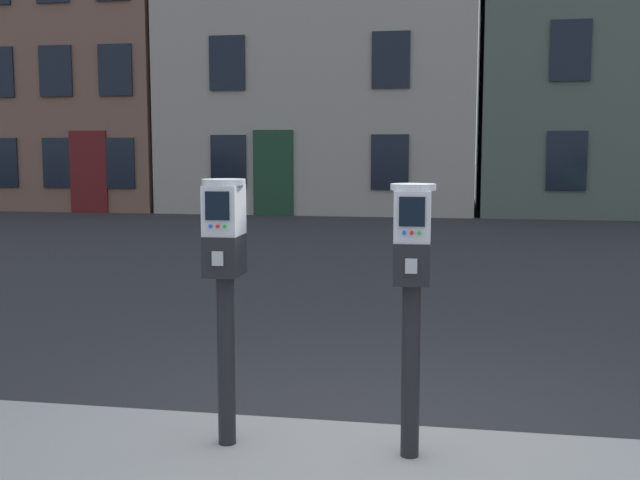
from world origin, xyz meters
TOP-DOWN VIEW (x-y plane):
  - ground_plane at (0.00, 0.00)m, footprint 160.00×160.00m
  - parking_meter_near_kerb at (-0.73, -0.23)m, footprint 0.22×0.25m
  - parking_meter_twin_adjacent at (0.20, -0.23)m, footprint 0.22×0.25m
  - townhouse_brick_corner at (-10.59, 17.75)m, footprint 6.47×6.04m
  - townhouse_brownstone at (-3.24, 17.41)m, footprint 8.01×5.34m
  - townhouse_green_painted at (4.74, 18.21)m, footprint 7.66×6.94m

SIDE VIEW (x-z plane):
  - ground_plane at x=0.00m, z-range 0.00..0.00m
  - parking_meter_twin_adjacent at x=0.20m, z-range 0.39..1.73m
  - parking_meter_near_kerb at x=-0.73m, z-range 0.40..1.75m
  - townhouse_brick_corner at x=-10.59m, z-range 0.00..9.32m
  - townhouse_brownstone at x=-3.24m, z-range 0.00..9.61m
  - townhouse_green_painted at x=4.74m, z-range 0.00..9.95m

